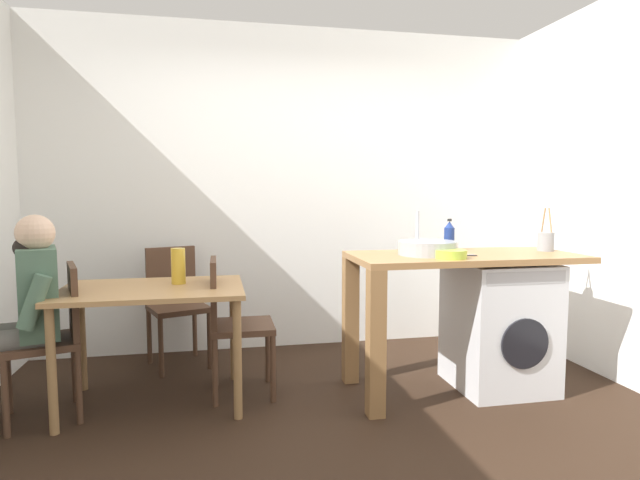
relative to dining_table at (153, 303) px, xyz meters
name	(u,v)px	position (x,y,z in m)	size (l,w,h in m)	color
ground_plane	(336,434)	(1.02, -0.63, -0.64)	(5.46, 5.46, 0.00)	black
wall_back	(289,189)	(1.02, 1.12, 0.71)	(4.60, 0.10, 2.70)	white
dining_table	(153,303)	(0.00, 0.00, 0.00)	(1.10, 0.76, 0.74)	tan
chair_person_seat	(55,332)	(-0.55, -0.08, -0.14)	(0.50, 0.50, 0.90)	#4C3323
chair_opposite	(231,318)	(0.48, 0.05, -0.14)	(0.40, 0.40, 0.90)	#4C3323
chair_spare_by_wall	(175,299)	(0.08, 0.77, -0.14)	(0.51, 0.51, 0.90)	#4C3323
seated_person	(22,308)	(-0.70, -0.13, 0.03)	(0.56, 0.54, 1.20)	#595651
kitchen_counter	(434,279)	(1.79, -0.17, 0.12)	(1.50, 0.68, 0.92)	#9E7042
washing_machine	(499,325)	(2.26, -0.17, -0.21)	(0.60, 0.61, 0.86)	silver
sink_basin	(428,248)	(1.74, -0.17, 0.32)	(0.38, 0.38, 0.09)	#9EA0A5
tap	(417,231)	(1.74, 0.01, 0.42)	(0.02, 0.02, 0.28)	#B2B2B7
bottle_tall_green	(449,236)	(1.98, 0.03, 0.38)	(0.07, 0.07, 0.22)	navy
mixing_bowl	(451,254)	(1.80, -0.37, 0.31)	(0.19, 0.19, 0.05)	#A8C63D
utensil_crock	(546,241)	(2.63, -0.12, 0.35)	(0.11, 0.11, 0.30)	gray
vase	(178,266)	(0.15, 0.10, 0.21)	(0.09, 0.09, 0.23)	gold
scissors	(465,255)	(1.95, -0.27, 0.28)	(0.15, 0.06, 0.01)	#B2B2B7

